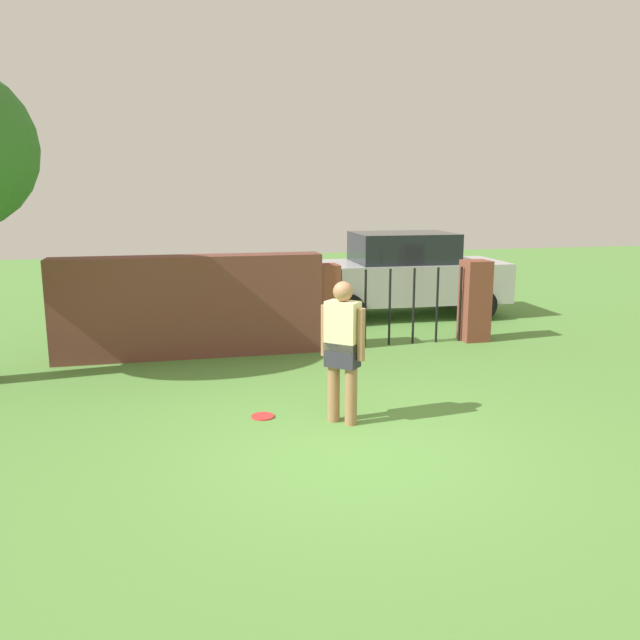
{
  "coord_description": "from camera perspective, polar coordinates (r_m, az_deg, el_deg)",
  "views": [
    {
      "loc": [
        -1.74,
        -6.01,
        2.62
      ],
      "look_at": [
        0.04,
        1.75,
        1.0
      ],
      "focal_mm": 36.57,
      "sensor_mm": 36.0,
      "label": 1
    }
  ],
  "objects": [
    {
      "name": "brick_wall",
      "position": [
        10.41,
        -11.35,
        1.17
      ],
      "size": [
        4.16,
        0.5,
        1.59
      ],
      "primitive_type": "cube",
      "color": "brown",
      "rests_on": "ground"
    },
    {
      "name": "ground_plane",
      "position": [
        6.79,
        3.06,
        -11.24
      ],
      "size": [
        40.0,
        40.0,
        0.0
      ],
      "primitive_type": "plane",
      "color": "#568C3D"
    },
    {
      "name": "frisbee_red",
      "position": [
        7.69,
        -5.04,
        -8.4
      ],
      "size": [
        0.27,
        0.27,
        0.02
      ],
      "primitive_type": "cylinder",
      "color": "red",
      "rests_on": "ground"
    },
    {
      "name": "car",
      "position": [
        13.61,
        7.21,
        3.98
      ],
      "size": [
        4.24,
        2.0,
        1.72
      ],
      "rotation": [
        0.0,
        0.0,
        3.12
      ],
      "color": "#B7B7BC",
      "rests_on": "ground"
    },
    {
      "name": "fence_gate",
      "position": [
        11.08,
        7.17,
        1.42
      ],
      "size": [
        3.11,
        0.44,
        1.4
      ],
      "color": "brown",
      "rests_on": "ground"
    },
    {
      "name": "person",
      "position": [
        7.24,
        1.99,
        -2.28
      ],
      "size": [
        0.43,
        0.4,
        1.62
      ],
      "rotation": [
        0.0,
        0.0,
        2.41
      ],
      "color": "#9E704C",
      "rests_on": "ground"
    }
  ]
}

